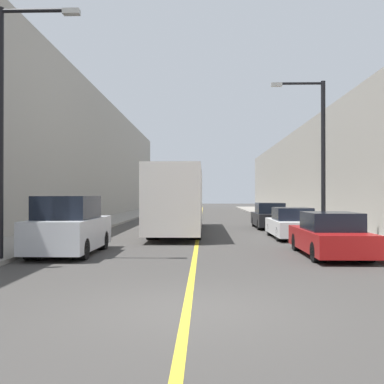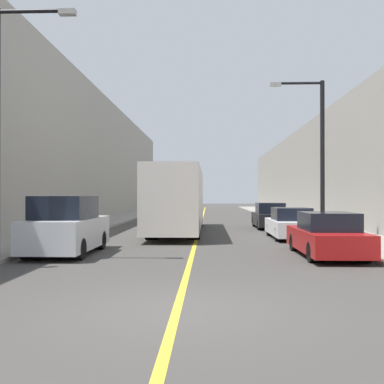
# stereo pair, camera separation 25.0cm
# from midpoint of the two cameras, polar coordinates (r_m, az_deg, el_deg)

# --- Properties ---
(ground_plane) EXTENTS (200.00, 200.00, 0.00)m
(ground_plane) POSITION_cam_midpoint_polar(r_m,az_deg,el_deg) (8.13, -1.03, -14.73)
(ground_plane) COLOR #3F3D3A
(sidewalk_left) EXTENTS (3.19, 72.00, 0.14)m
(sidewalk_left) POSITION_cam_midpoint_polar(r_m,az_deg,el_deg) (38.65, -9.06, -3.29)
(sidewalk_left) COLOR gray
(sidewalk_left) RESTS_ON ground
(sidewalk_right) EXTENTS (3.19, 72.00, 0.14)m
(sidewalk_right) POSITION_cam_midpoint_polar(r_m,az_deg,el_deg) (38.49, 12.03, -3.29)
(sidewalk_right) COLOR gray
(sidewalk_right) RESTS_ON ground
(building_row_left) EXTENTS (4.00, 72.00, 10.91)m
(building_row_left) POSITION_cam_midpoint_polar(r_m,az_deg,el_deg) (39.61, -14.18, 4.59)
(building_row_left) COLOR gray
(building_row_left) RESTS_ON ground
(building_row_right) EXTENTS (4.00, 72.00, 7.99)m
(building_row_right) POSITION_cam_midpoint_polar(r_m,az_deg,el_deg) (39.27, 17.20, 2.50)
(building_row_right) COLOR gray
(building_row_right) RESTS_ON ground
(road_center_line) EXTENTS (0.16, 72.00, 0.01)m
(road_center_line) POSITION_cam_midpoint_polar(r_m,az_deg,el_deg) (37.92, 1.47, -3.44)
(road_center_line) COLOR gold
(road_center_line) RESTS_ON ground
(bus) EXTENTS (2.47, 12.71, 3.37)m
(bus) POSITION_cam_midpoint_polar(r_m,az_deg,el_deg) (24.30, -1.43, -0.88)
(bus) COLOR silver
(bus) RESTS_ON ground
(parked_suv_left) EXTENTS (1.93, 4.43, 1.98)m
(parked_suv_left) POSITION_cam_midpoint_polar(r_m,az_deg,el_deg) (15.88, -15.23, -4.37)
(parked_suv_left) COLOR silver
(parked_suv_left) RESTS_ON ground
(car_right_near) EXTENTS (1.81, 4.61, 1.45)m
(car_right_near) POSITION_cam_midpoint_polar(r_m,az_deg,el_deg) (15.49, 17.19, -5.40)
(car_right_near) COLOR maroon
(car_right_near) RESTS_ON ground
(car_right_mid) EXTENTS (1.81, 4.43, 1.44)m
(car_right_mid) POSITION_cam_midpoint_polar(r_m,az_deg,el_deg) (21.36, 12.73, -4.05)
(car_right_mid) COLOR silver
(car_right_mid) RESTS_ON ground
(car_right_far) EXTENTS (1.77, 4.51, 1.55)m
(car_right_far) POSITION_cam_midpoint_polar(r_m,az_deg,el_deg) (27.66, 10.09, -3.13)
(car_right_far) COLOR black
(car_right_far) RESTS_ON ground
(street_lamp_left) EXTENTS (2.48, 0.24, 7.45)m
(street_lamp_left) POSITION_cam_midpoint_polar(r_m,az_deg,el_deg) (14.61, -22.34, 8.95)
(street_lamp_left) COLOR black
(street_lamp_left) RESTS_ON sidewalk_left
(street_lamp_right) EXTENTS (2.48, 0.24, 7.10)m
(street_lamp_right) POSITION_cam_midpoint_polar(r_m,az_deg,el_deg) (21.39, 15.98, 5.48)
(street_lamp_right) COLOR black
(street_lamp_right) RESTS_ON sidewalk_right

